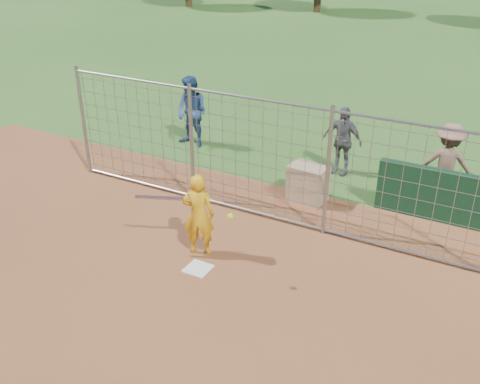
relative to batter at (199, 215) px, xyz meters
The scene contains 11 objects.
ground 0.88m from the batter, 46.90° to the right, with size 100.00×100.00×0.00m, color #2D591E.
infield_dirt 3.38m from the batter, 85.43° to the right, with size 18.00×18.00×0.00m, color brown.
home_plate 0.96m from the batter, 61.36° to the right, with size 0.43×0.43×0.02m, color silver.
dugout_wall 4.95m from the batter, 42.19° to the left, with size 2.60×0.20×1.10m, color #11381E.
batter is the anchor object (origin of this frame).
bystander_a 5.32m from the batter, 124.19° to the left, with size 0.92×0.72×1.90m, color navy.
bystander_b 4.74m from the batter, 76.37° to the left, with size 0.98×0.41×1.67m, color #58575C.
bystander_c 5.53m from the batter, 50.13° to the left, with size 1.14×0.66×1.77m, color #8F624E.
equipment_bin 3.07m from the batter, 71.72° to the left, with size 0.80×0.55×0.80m, color tan.
equipment_in_play 0.56m from the batter, 121.87° to the right, with size 2.00×0.42×0.21m.
backstop_fence 1.80m from the batter, 81.33° to the left, with size 9.08×0.08×2.60m.
Camera 1 is at (4.34, -6.69, 5.47)m, focal length 40.00 mm.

